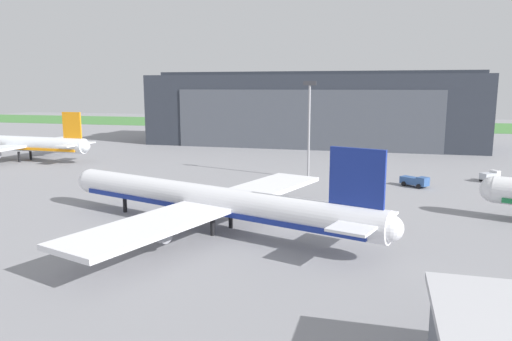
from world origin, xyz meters
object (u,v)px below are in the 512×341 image
Objects in this scene: maintenance_hangar at (312,109)px; airliner_far_left at (19,144)px; pushback_tractor at (490,176)px; apron_light_mast at (309,122)px; stair_truck at (415,181)px; airliner_near_right at (212,201)px.

maintenance_hangar reaches higher than airliner_far_left.
apron_light_mast is at bearing -170.96° from pushback_tractor.
apron_light_mast is (-19.54, 3.27, 9.85)m from stair_truck.
airliner_far_left is 70.73m from apron_light_mast.
maintenance_hangar reaches higher than pushback_tractor.
apron_light_mast is at bearing 170.50° from stair_truck.
stair_truck is at bearing -148.26° from pushback_tractor.
apron_light_mast reaches higher than airliner_near_right.
airliner_far_left reaches higher than airliner_near_right.
airliner_near_right reaches higher than pushback_tractor.
maintenance_hangar is 57.97m from apron_light_mast.
maintenance_hangar reaches higher than airliner_near_right.
apron_light_mast is (-33.43, -5.32, 9.84)m from pushback_tractor.
airliner_near_right is at bearing -99.87° from apron_light_mast.
maintenance_hangar is 94.60m from airliner_near_right.
airliner_near_right is at bearing -89.23° from maintenance_hangar.
airliner_near_right is (63.81, -41.78, -0.39)m from airliner_far_left.
airliner_far_left is 2.15× the size of apron_light_mast.
maintenance_hangar is at bearing 40.04° from airliner_far_left.
maintenance_hangar is 81.96m from airliner_far_left.
stair_truck is 16.33m from pushback_tractor.
airliner_far_left is 76.27m from airliner_near_right.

